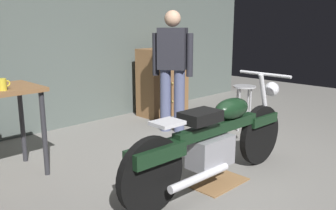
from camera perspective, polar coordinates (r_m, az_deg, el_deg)
name	(u,v)px	position (r m, az deg, el deg)	size (l,w,h in m)	color
ground_plane	(221,181)	(3.61, 8.38, -11.81)	(12.00, 12.00, 0.00)	gray
back_wall	(66,19)	(5.43, -15.95, 12.92)	(8.00, 0.12, 3.10)	#56605B
motorcycle	(216,139)	(3.39, 7.58, -5.32)	(2.19, 0.60, 1.00)	black
person_standing	(172,66)	(4.95, 0.71, 6.20)	(0.38, 0.50, 1.67)	#51587B
shop_stool	(244,96)	(5.18, 11.97, 1.45)	(0.32, 0.32, 0.64)	#B2B2B7
wooden_dresser	(163,82)	(5.96, -0.86, 3.71)	(0.80, 0.47, 1.10)	brown
drip_tray	(216,181)	(3.58, 7.68, -11.93)	(0.56, 0.40, 0.01)	olive
mug_yellow_tall	(2,84)	(3.60, -24.84, 2.97)	(0.12, 0.08, 0.11)	yellow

